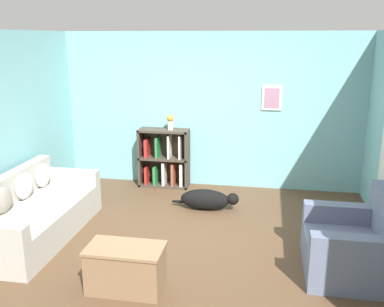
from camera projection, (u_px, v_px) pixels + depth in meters
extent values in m
plane|color=brown|center=(187.00, 241.00, 5.42)|extent=(14.00, 14.00, 0.00)
cube|color=#7AB7BC|center=(211.00, 111.00, 7.21)|extent=(5.60, 0.10, 2.60)
cube|color=silver|center=(272.00, 98.00, 6.92)|extent=(0.32, 0.02, 0.40)
cube|color=#A37089|center=(272.00, 98.00, 6.91)|extent=(0.24, 0.01, 0.32)
cube|color=#ADA89E|center=(36.00, 222.00, 5.51)|extent=(0.94, 2.09, 0.41)
cube|color=#ADA89E|center=(5.00, 191.00, 5.47)|extent=(0.16, 2.09, 0.39)
cube|color=#ADA89E|center=(68.00, 176.00, 6.35)|extent=(0.94, 0.16, 0.20)
ellipsoid|color=gray|center=(3.00, 200.00, 5.23)|extent=(0.14, 0.34, 0.34)
ellipsoid|color=beige|center=(24.00, 186.00, 5.69)|extent=(0.14, 0.36, 0.36)
ellipsoid|color=beige|center=(43.00, 176.00, 6.15)|extent=(0.14, 0.34, 0.34)
cube|color=#42382D|center=(141.00, 157.00, 7.40)|extent=(0.04, 0.34, 1.00)
cube|color=#42382D|center=(187.00, 159.00, 7.26)|extent=(0.04, 0.34, 1.00)
cube|color=#42382D|center=(166.00, 156.00, 7.48)|extent=(0.85, 0.02, 1.00)
cube|color=#42382D|center=(165.00, 184.00, 7.46)|extent=(0.85, 0.34, 0.04)
cube|color=#42382D|center=(164.00, 158.00, 7.33)|extent=(0.85, 0.34, 0.04)
cube|color=#42382D|center=(164.00, 130.00, 7.20)|extent=(0.85, 0.34, 0.04)
cube|color=#B22823|center=(147.00, 175.00, 7.46)|extent=(0.04, 0.25, 0.32)
cube|color=#B22823|center=(147.00, 148.00, 7.32)|extent=(0.05, 0.25, 0.30)
cube|color=#287A3D|center=(156.00, 175.00, 7.43)|extent=(0.05, 0.25, 0.33)
cube|color=#287A3D|center=(158.00, 147.00, 7.29)|extent=(0.04, 0.25, 0.35)
cube|color=silver|center=(164.00, 173.00, 7.39)|extent=(0.04, 0.25, 0.42)
cube|color=silver|center=(169.00, 146.00, 7.25)|extent=(0.03, 0.25, 0.39)
cube|color=brown|center=(174.00, 174.00, 7.37)|extent=(0.04, 0.25, 0.40)
cube|color=silver|center=(181.00, 147.00, 7.21)|extent=(0.03, 0.25, 0.40)
cube|color=silver|center=(182.00, 175.00, 7.34)|extent=(0.05, 0.25, 0.41)
cube|color=slate|center=(348.00, 255.00, 4.66)|extent=(0.93, 1.03, 0.41)
cube|color=slate|center=(359.00, 248.00, 4.17)|extent=(0.93, 0.18, 0.22)
cube|color=slate|center=(344.00, 213.00, 4.98)|extent=(0.93, 0.18, 0.22)
cube|color=#846647|center=(126.00, 268.00, 4.34)|extent=(0.76, 0.41, 0.47)
cube|color=#8F6E4D|center=(125.00, 248.00, 4.28)|extent=(0.78, 0.44, 0.03)
ellipsoid|color=black|center=(205.00, 199.00, 6.39)|extent=(0.74, 0.28, 0.31)
sphere|color=black|center=(233.00, 199.00, 6.31)|extent=(0.18, 0.18, 0.18)
ellipsoid|color=black|center=(178.00, 202.00, 6.52)|extent=(0.20, 0.05, 0.05)
cylinder|color=silver|center=(170.00, 125.00, 7.16)|extent=(0.09, 0.09, 0.15)
sphere|color=orange|center=(170.00, 118.00, 7.13)|extent=(0.12, 0.12, 0.12)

